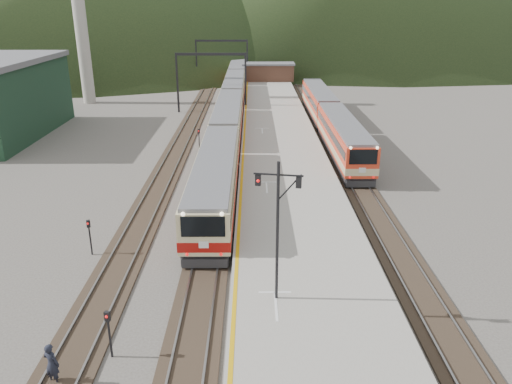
{
  "coord_description": "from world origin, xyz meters",
  "views": [
    {
      "loc": [
        2.72,
        -13.85,
        14.29
      ],
      "look_at": [
        2.96,
        18.38,
        2.0
      ],
      "focal_mm": 35.0,
      "sensor_mm": 36.0,
      "label": 1
    }
  ],
  "objects_px": {
    "main_train": "(232,102)",
    "worker": "(52,364)",
    "signal_mast": "(278,218)",
    "second_train": "(329,118)"
  },
  "relations": [
    {
      "from": "main_train",
      "to": "worker",
      "type": "xyz_separation_m",
      "value": [
        -5.25,
        -49.33,
        -1.11
      ]
    },
    {
      "from": "second_train",
      "to": "worker",
      "type": "height_order",
      "value": "second_train"
    },
    {
      "from": "main_train",
      "to": "signal_mast",
      "type": "xyz_separation_m",
      "value": [
        3.85,
        -44.8,
        3.15
      ]
    },
    {
      "from": "signal_mast",
      "to": "worker",
      "type": "relative_size",
      "value": 3.7
    },
    {
      "from": "main_train",
      "to": "worker",
      "type": "height_order",
      "value": "main_train"
    },
    {
      "from": "main_train",
      "to": "second_train",
      "type": "height_order",
      "value": "main_train"
    },
    {
      "from": "second_train",
      "to": "signal_mast",
      "type": "bearing_deg",
      "value": -102.11
    },
    {
      "from": "signal_mast",
      "to": "second_train",
      "type": "bearing_deg",
      "value": 77.89
    },
    {
      "from": "main_train",
      "to": "second_train",
      "type": "relative_size",
      "value": 2.2
    },
    {
      "from": "main_train",
      "to": "second_train",
      "type": "bearing_deg",
      "value": -38.46
    }
  ]
}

